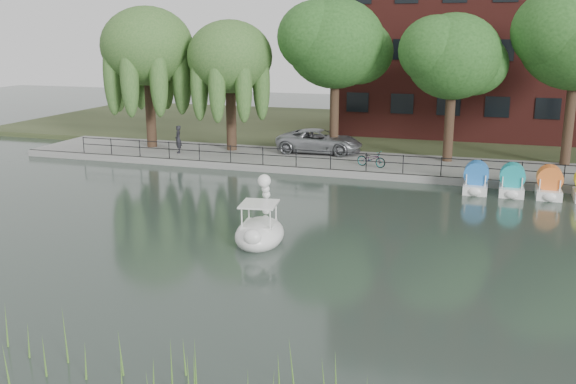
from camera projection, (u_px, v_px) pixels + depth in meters
The scene contains 15 objects.
ground_plane at pixel (242, 251), 23.49m from camera, with size 120.00×120.00×0.00m, color #384440.
promenade at pixel (342, 163), 38.21m from camera, with size 40.00×6.00×0.40m, color gray.
kerb at pixel (330, 173), 35.49m from camera, with size 40.00×0.25×0.40m, color gray.
land_strip at pixel (382, 130), 51.14m from camera, with size 60.00×22.00×0.36m, color #47512D.
railing at pixel (331, 155), 35.45m from camera, with size 32.00×0.05×1.00m.
apartment_building at pixel (482, 10), 46.80m from camera, with size 20.00×10.07×18.00m.
willow_left at pixel (147, 47), 40.93m from camera, with size 5.88×5.88×9.01m.
willow_mid at pixel (230, 57), 39.90m from camera, with size 5.32×5.32×8.15m.
broadleaf_center at pixel (335, 44), 38.69m from camera, with size 6.00×6.00×9.25m.
broadleaf_right at pixel (453, 57), 36.31m from camera, with size 5.40×5.40×8.32m.
minivan at pixel (320, 139), 40.07m from camera, with size 6.13×2.82×1.70m, color gray.
bicycle at pixel (371, 158), 36.02m from camera, with size 1.72×0.60×1.00m, color gray.
pedestrian at pixel (178, 137), 40.01m from camera, with size 0.71×0.48×1.98m, color black.
swan_boat at pixel (260, 228), 24.33m from camera, with size 2.22×3.12×2.44m.
reed_bank at pixel (164, 371), 13.98m from camera, with size 24.00×2.40×1.20m.
Camera 1 is at (8.46, -20.67, 7.79)m, focal length 40.00 mm.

